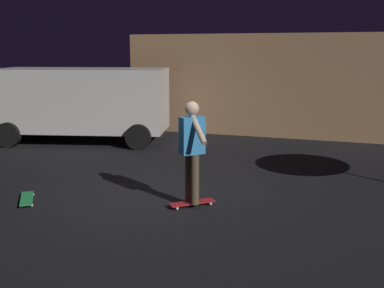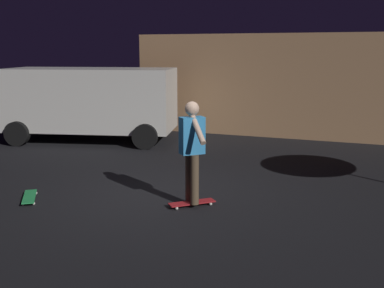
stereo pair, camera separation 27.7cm
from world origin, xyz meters
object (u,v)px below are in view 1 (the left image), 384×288
object	(u,v)px
skateboard_spare	(27,199)
skater	(192,145)
parked_van	(82,100)
skateboard_ridden	(192,203)

from	to	relation	value
skateboard_spare	skater	size ratio (longest dim) A/B	0.45
skater	parked_van	bearing A→B (deg)	137.24
skateboard_spare	skater	bearing A→B (deg)	14.32
skater	skateboard_ridden	bearing A→B (deg)	0.00
parked_van	skateboard_ridden	bearing A→B (deg)	-42.76
parked_van	skateboard_ridden	xyz separation A→B (m)	(4.72, -4.37, -1.11)
skateboard_ridden	skateboard_spare	distance (m)	2.82
skateboard_ridden	skateboard_spare	size ratio (longest dim) A/B	0.94
skateboard_ridden	skateboard_spare	bearing A→B (deg)	-165.68
parked_van	skater	distance (m)	6.43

